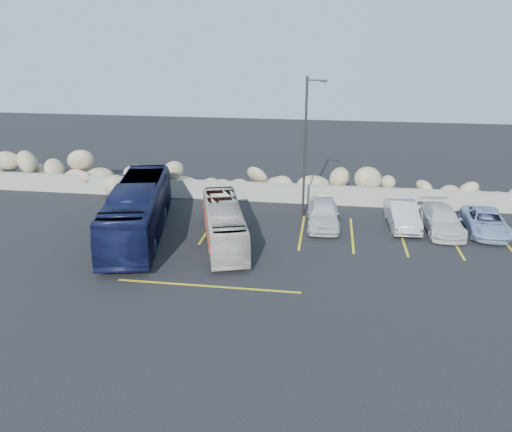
# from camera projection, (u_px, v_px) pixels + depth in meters

# --- Properties ---
(ground) EXTENTS (90.00, 90.00, 0.00)m
(ground) POSITION_uv_depth(u_px,v_px,m) (230.00, 290.00, 20.96)
(ground) COLOR black
(ground) RESTS_ON ground
(seawall) EXTENTS (60.00, 0.40, 1.20)m
(seawall) POSITION_uv_depth(u_px,v_px,m) (266.00, 192.00, 31.90)
(seawall) COLOR gray
(seawall) RESTS_ON ground
(riprap_pile) EXTENTS (54.00, 2.80, 2.60)m
(riprap_pile) POSITION_uv_depth(u_px,v_px,m) (268.00, 177.00, 32.77)
(riprap_pile) COLOR tan
(riprap_pile) RESTS_ON ground
(parking_lines) EXTENTS (18.16, 9.36, 0.01)m
(parking_lines) POSITION_uv_depth(u_px,v_px,m) (340.00, 244.00, 25.49)
(parking_lines) COLOR gold
(parking_lines) RESTS_ON ground
(lamppost) EXTENTS (1.14, 0.18, 8.00)m
(lamppost) POSITION_uv_depth(u_px,v_px,m) (306.00, 144.00, 27.95)
(lamppost) COLOR #2D2A28
(lamppost) RESTS_ON ground
(vintage_bus) EXTENTS (3.84, 7.73, 2.10)m
(vintage_bus) POSITION_uv_depth(u_px,v_px,m) (224.00, 223.00, 25.38)
(vintage_bus) COLOR beige
(vintage_bus) RESTS_ON ground
(tour_coach) EXTENTS (4.48, 10.51, 2.85)m
(tour_coach) POSITION_uv_depth(u_px,v_px,m) (138.00, 210.00, 26.14)
(tour_coach) COLOR #111538
(tour_coach) RESTS_ON ground
(car_a) EXTENTS (1.93, 4.39, 1.47)m
(car_a) POSITION_uv_depth(u_px,v_px,m) (323.00, 213.00, 27.72)
(car_a) COLOR silver
(car_a) RESTS_ON ground
(car_b) EXTENTS (1.68, 4.27, 1.38)m
(car_b) POSITION_uv_depth(u_px,v_px,m) (402.00, 215.00, 27.61)
(car_b) COLOR #BDBCC2
(car_b) RESTS_ON ground
(car_c) EXTENTS (1.99, 4.53, 1.30)m
(car_c) POSITION_uv_depth(u_px,v_px,m) (442.00, 220.00, 27.01)
(car_c) COLOR silver
(car_c) RESTS_ON ground
(car_d) EXTENTS (2.23, 4.45, 1.21)m
(car_d) POSITION_uv_depth(u_px,v_px,m) (486.00, 222.00, 26.85)
(car_d) COLOR #8A9EC4
(car_d) RESTS_ON ground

